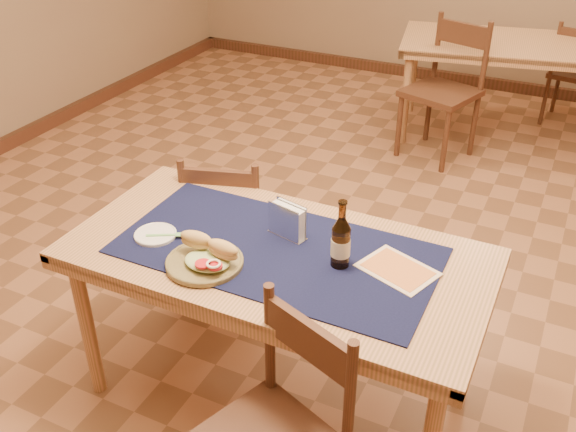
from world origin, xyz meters
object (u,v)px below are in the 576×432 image
at_px(back_table, 513,53).
at_px(beer_bottle, 341,242).
at_px(chair_main_far, 229,225).
at_px(sandwich_plate, 206,258).
at_px(napkin_holder, 287,221).
at_px(main_table, 277,269).

height_order(back_table, beer_bottle, beer_bottle).
bearing_deg(chair_main_far, beer_bottle, -32.06).
distance_m(chair_main_far, beer_bottle, 0.99).
xyz_separation_m(back_table, sandwich_plate, (-0.56, -3.42, 0.12)).
distance_m(beer_bottle, napkin_holder, 0.27).
distance_m(back_table, sandwich_plate, 3.47).
bearing_deg(main_table, back_table, 83.41).
height_order(back_table, chair_main_far, chair_main_far).
bearing_deg(beer_bottle, sandwich_plate, -154.24).
bearing_deg(back_table, chair_main_far, -107.94).
height_order(main_table, back_table, same).
bearing_deg(back_table, beer_bottle, -92.18).
bearing_deg(main_table, chair_main_far, 136.11).
relative_size(back_table, napkin_holder, 10.56).
bearing_deg(napkin_holder, chair_main_far, 142.67).
bearing_deg(napkin_holder, sandwich_plate, -120.96).
distance_m(back_table, napkin_holder, 3.14).
bearing_deg(main_table, napkin_holder, 92.82).
height_order(main_table, beer_bottle, beer_bottle).
distance_m(chair_main_far, sandwich_plate, 0.83).
bearing_deg(chair_main_far, napkin_holder, -37.33).
relative_size(sandwich_plate, napkin_holder, 1.70).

